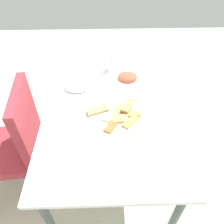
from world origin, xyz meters
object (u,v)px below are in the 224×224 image
(pide_platter, at_px, (116,116))
(salad_plate_rice, at_px, (127,78))
(soda_can, at_px, (110,63))
(dining_chair, at_px, (16,141))
(dining_table, at_px, (110,125))
(fork, at_px, (74,146))
(salad_plate_greens, at_px, (78,86))
(spoon, at_px, (67,146))
(paper_napkin, at_px, (70,147))

(pide_platter, bearing_deg, salad_plate_rice, -14.86)
(salad_plate_rice, bearing_deg, soda_can, 44.22)
(dining_chair, relative_size, pide_platter, 2.84)
(pide_platter, bearing_deg, soda_can, 2.76)
(dining_table, xyz_separation_m, fork, (-0.23, 0.20, 0.10))
(dining_chair, relative_size, soda_can, 7.63)
(salad_plate_greens, height_order, spoon, salad_plate_greens)
(salad_plate_rice, relative_size, fork, 1.41)
(dining_table, height_order, fork, fork)
(dining_chair, relative_size, fork, 5.79)
(dining_chair, height_order, spoon, dining_chair)
(salad_plate_greens, relative_size, paper_napkin, 2.02)
(pide_platter, distance_m, paper_napkin, 0.32)
(salad_plate_rice, distance_m, spoon, 0.69)
(dining_chair, xyz_separation_m, pide_platter, (-0.02, -0.66, 0.23))
(dining_table, xyz_separation_m, pide_platter, (-0.02, -0.03, 0.10))
(soda_can, bearing_deg, paper_napkin, 162.86)
(salad_plate_greens, xyz_separation_m, salad_plate_rice, (0.09, -0.35, -0.01))
(soda_can, relative_size, paper_napkin, 1.08)
(salad_plate_rice, height_order, spoon, salad_plate_rice)
(paper_napkin, distance_m, fork, 0.02)
(soda_can, bearing_deg, fork, 164.19)
(pide_platter, relative_size, fork, 2.04)
(dining_table, distance_m, spoon, 0.34)
(pide_platter, distance_m, salad_plate_rice, 0.39)
(fork, bearing_deg, soda_can, 0.93)
(soda_can, relative_size, spoon, 0.65)
(soda_can, bearing_deg, salad_plate_greens, 134.63)
(salad_plate_rice, bearing_deg, fork, 150.91)
(pide_platter, xyz_separation_m, soda_can, (0.50, 0.02, 0.05))
(salad_plate_greens, xyz_separation_m, paper_napkin, (-0.50, -0.00, -0.02))
(salad_plate_greens, relative_size, salad_plate_rice, 1.00)
(dining_chair, distance_m, salad_plate_rice, 0.87)
(dining_table, height_order, pide_platter, pide_platter)
(dining_chair, distance_m, fork, 0.54)
(dining_table, height_order, paper_napkin, paper_napkin)
(paper_napkin, height_order, spoon, spoon)
(pide_platter, height_order, salad_plate_rice, salad_plate_rice)
(salad_plate_rice, relative_size, spoon, 1.21)
(fork, height_order, spoon, same)
(salad_plate_rice, distance_m, paper_napkin, 0.68)
(salad_plate_rice, relative_size, paper_napkin, 2.02)
(dining_table, xyz_separation_m, salad_plate_rice, (0.35, -0.13, 0.11))
(paper_napkin, xyz_separation_m, spoon, (-0.00, 0.02, 0.00))
(salad_plate_greens, height_order, salad_plate_rice, salad_plate_greens)
(dining_chair, xyz_separation_m, salad_plate_greens, (0.27, -0.41, 0.24))
(salad_plate_greens, relative_size, spoon, 1.21)
(salad_plate_rice, bearing_deg, paper_napkin, 149.59)
(salad_plate_rice, height_order, paper_napkin, salad_plate_rice)
(dining_chair, height_order, soda_can, dining_chair)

